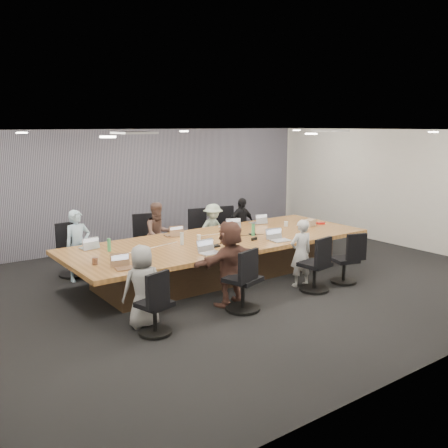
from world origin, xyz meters
TOP-DOWN VIEW (x-y plane):
  - floor at (0.00, 0.00)m, footprint 10.00×8.00m
  - ceiling at (0.00, 0.00)m, footprint 10.00×8.00m
  - wall_back at (0.00, 4.00)m, footprint 10.00×0.00m
  - wall_front at (0.00, -4.00)m, footprint 10.00×0.00m
  - wall_right at (5.00, 0.00)m, footprint 0.00×8.00m
  - curtain at (0.00, 3.92)m, footprint 9.80×0.04m
  - conference_table at (0.00, 0.50)m, footprint 6.00×2.20m
  - chair_0 at (-2.34, 2.20)m, footprint 0.58×0.58m
  - chair_1 at (-0.62, 2.20)m, footprint 0.72×0.72m
  - chair_2 at (0.75, 2.20)m, footprint 0.66×0.66m
  - chair_3 at (1.56, 2.20)m, footprint 0.65×0.65m
  - chair_4 at (-2.36, -1.20)m, footprint 0.61×0.61m
  - chair_5 at (-0.80, -1.20)m, footprint 0.72×0.72m
  - chair_6 at (0.82, -1.20)m, footprint 0.63×0.63m
  - chair_7 at (1.60, -1.20)m, footprint 0.62×0.62m
  - person_0 at (-2.34, 1.85)m, footprint 0.51×0.36m
  - laptop_0 at (-2.34, 1.30)m, footprint 0.32×0.24m
  - person_1 at (-0.62, 1.85)m, footprint 0.69×0.55m
  - laptop_1 at (-0.62, 1.30)m, footprint 0.32×0.24m
  - person_2 at (0.75, 1.85)m, footprint 0.79×0.49m
  - laptop_2 at (0.75, 1.30)m, footprint 0.38×0.30m
  - person_3 at (1.56, 1.85)m, footprint 0.73×0.31m
  - laptop_3 at (1.56, 1.30)m, footprint 0.32×0.24m
  - person_4 at (-2.36, -0.85)m, footprint 0.64×0.46m
  - laptop_4 at (-2.36, -0.30)m, footprint 0.33×0.26m
  - person_5 at (-0.80, -0.85)m, footprint 1.35×0.63m
  - laptop_5 at (-0.80, -0.30)m, footprint 0.35×0.25m
  - person_6 at (0.82, -0.85)m, footprint 0.49×0.37m
  - laptop_6 at (0.82, -0.30)m, footprint 0.38×0.29m
  - bottle_green_left at (-2.13, 0.87)m, footprint 0.07×0.07m
  - bottle_green_right at (0.68, 0.36)m, footprint 0.07×0.07m
  - bottle_clear at (-0.86, 0.53)m, footprint 0.08×0.08m
  - cup_white_far at (-0.38, 0.69)m, footprint 0.10×0.10m
  - cup_white_near at (1.86, 0.67)m, footprint 0.10×0.10m
  - mug_brown at (-2.65, 0.21)m, footprint 0.10×0.10m
  - mic_left at (-0.46, 0.04)m, footprint 0.16×0.11m
  - mic_right at (0.73, 0.43)m, footprint 0.16×0.13m
  - stapler at (0.45, 0.04)m, footprint 0.14×0.06m
  - canvas_bag at (2.31, 0.40)m, footprint 0.30×0.23m
  - snack_packet at (2.65, 0.40)m, footprint 0.20×0.16m

SIDE VIEW (x-z plane):
  - floor at x=0.00m, z-range 0.00..0.00m
  - chair_4 at x=-2.36m, z-range 0.00..0.74m
  - chair_7 at x=1.60m, z-range 0.00..0.74m
  - chair_3 at x=1.56m, z-range 0.00..0.78m
  - conference_table at x=0.00m, z-range 0.03..0.77m
  - chair_6 at x=0.82m, z-range 0.00..0.81m
  - chair_2 at x=0.75m, z-range 0.00..0.82m
  - chair_0 at x=-2.34m, z-range 0.00..0.85m
  - chair_1 at x=-0.62m, z-range 0.00..0.86m
  - chair_5 at x=-0.80m, z-range 0.00..0.86m
  - person_2 at x=0.75m, z-range 0.00..1.18m
  - person_4 at x=-2.36m, z-range 0.00..1.22m
  - person_6 at x=0.82m, z-range 0.00..1.24m
  - person_3 at x=1.56m, z-range 0.00..1.25m
  - person_1 at x=-0.62m, z-range 0.00..1.34m
  - person_0 at x=-2.34m, z-range 0.00..1.35m
  - person_5 at x=-0.80m, z-range 0.00..1.40m
  - laptop_0 at x=-2.34m, z-range 0.74..0.76m
  - laptop_1 at x=-0.62m, z-range 0.74..0.76m
  - laptop_2 at x=0.75m, z-range 0.74..0.76m
  - laptop_3 at x=1.56m, z-range 0.74..0.76m
  - laptop_4 at x=-2.36m, z-range 0.74..0.76m
  - laptop_5 at x=-0.80m, z-range 0.74..0.76m
  - laptop_6 at x=0.82m, z-range 0.74..0.76m
  - mic_right at x=0.73m, z-range 0.74..0.77m
  - mic_left at x=-0.46m, z-range 0.74..0.77m
  - snack_packet at x=2.65m, z-range 0.74..0.78m
  - stapler at x=0.45m, z-range 0.74..0.79m
  - cup_white_far at x=-0.38m, z-range 0.74..0.84m
  - cup_white_near at x=1.86m, z-range 0.74..0.85m
  - mug_brown at x=-2.65m, z-range 0.74..0.85m
  - canvas_bag at x=2.31m, z-range 0.74..0.88m
  - bottle_green_left at x=-2.13m, z-range 0.74..0.97m
  - bottle_clear at x=-0.86m, z-range 0.74..0.97m
  - bottle_green_right at x=0.68m, z-range 0.74..0.98m
  - wall_back at x=0.00m, z-range 0.00..2.80m
  - wall_front at x=0.00m, z-range 0.00..2.80m
  - wall_right at x=5.00m, z-range 0.00..2.80m
  - curtain at x=0.00m, z-range 0.00..2.80m
  - ceiling at x=0.00m, z-range 2.80..2.80m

